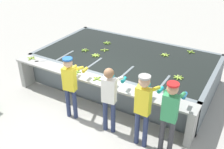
# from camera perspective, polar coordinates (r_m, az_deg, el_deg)

# --- Properties ---
(ground_plane) EXTENTS (80.00, 80.00, 0.00)m
(ground_plane) POSITION_cam_1_polar(r_m,az_deg,el_deg) (7.05, -4.51, -8.32)
(ground_plane) COLOR #A3A099
(ground_plane) RESTS_ON ground
(wash_tank) EXTENTS (5.27, 3.03, 0.93)m
(wash_tank) POSITION_cam_1_polar(r_m,az_deg,el_deg) (8.22, 3.08, 1.36)
(wash_tank) COLOR slate
(wash_tank) RESTS_ON ground
(work_ledge) EXTENTS (5.27, 0.45, 0.93)m
(work_ledge) POSITION_cam_1_polar(r_m,az_deg,el_deg) (6.82, -3.65, -2.81)
(work_ledge) COLOR #9E9E99
(work_ledge) RESTS_ON ground
(worker_0) EXTENTS (0.46, 0.74, 1.68)m
(worker_0) POSITION_cam_1_polar(r_m,az_deg,el_deg) (6.43, -9.06, -1.66)
(worker_0) COLOR navy
(worker_0) RESTS_ON ground
(worker_1) EXTENTS (0.46, 0.73, 1.69)m
(worker_1) POSITION_cam_1_polar(r_m,az_deg,el_deg) (5.90, -0.51, -4.34)
(worker_1) COLOR navy
(worker_1) RESTS_ON ground
(worker_2) EXTENTS (0.43, 0.73, 1.77)m
(worker_2) POSITION_cam_1_polar(r_m,az_deg,el_deg) (5.51, 6.87, -6.38)
(worker_2) COLOR navy
(worker_2) RESTS_ON ground
(worker_3) EXTENTS (0.43, 0.73, 1.72)m
(worker_3) POSITION_cam_1_polar(r_m,az_deg,el_deg) (5.45, 12.51, -7.78)
(worker_3) COLOR #38383D
(worker_3) RESTS_ON ground
(banana_bunch_floating_0) EXTENTS (0.28, 0.28, 0.08)m
(banana_bunch_floating_0) POSITION_cam_1_polar(r_m,az_deg,el_deg) (6.92, 14.27, -0.61)
(banana_bunch_floating_0) COLOR #93BC3D
(banana_bunch_floating_0) RESTS_ON wash_tank
(banana_bunch_floating_1) EXTENTS (0.26, 0.28, 0.08)m
(banana_bunch_floating_1) POSITION_cam_1_polar(r_m,az_deg,el_deg) (8.11, 11.50, 4.23)
(banana_bunch_floating_1) COLOR #9EC642
(banana_bunch_floating_1) RESTS_ON wash_tank
(banana_bunch_floating_2) EXTENTS (0.28, 0.28, 0.08)m
(banana_bunch_floating_2) POSITION_cam_1_polar(r_m,az_deg,el_deg) (7.93, -3.54, 4.19)
(banana_bunch_floating_2) COLOR #9EC642
(banana_bunch_floating_2) RESTS_ON wash_tank
(banana_bunch_floating_3) EXTENTS (0.26, 0.26, 0.08)m
(banana_bunch_floating_3) POSITION_cam_1_polar(r_m,az_deg,el_deg) (8.29, -1.61, 5.38)
(banana_bunch_floating_3) COLOR #8CB738
(banana_bunch_floating_3) RESTS_ON wash_tank
(banana_bunch_floating_4) EXTENTS (0.27, 0.28, 0.08)m
(banana_bunch_floating_4) POSITION_cam_1_polar(r_m,az_deg,el_deg) (8.32, -5.89, 5.30)
(banana_bunch_floating_4) COLOR #75A333
(banana_bunch_floating_4) RESTS_ON wash_tank
(banana_bunch_floating_5) EXTENTS (0.28, 0.28, 0.08)m
(banana_bunch_floating_5) POSITION_cam_1_polar(r_m,az_deg,el_deg) (8.84, -1.06, 6.91)
(banana_bunch_floating_5) COLOR #75A333
(banana_bunch_floating_5) RESTS_ON wash_tank
(banana_bunch_floating_6) EXTENTS (0.28, 0.28, 0.08)m
(banana_bunch_floating_6) POSITION_cam_1_polar(r_m,az_deg,el_deg) (8.52, 16.80, 4.75)
(banana_bunch_floating_6) COLOR #7FAD33
(banana_bunch_floating_6) RESTS_ON wash_tank
(banana_bunch_ledge_0) EXTENTS (0.28, 0.28, 0.08)m
(banana_bunch_ledge_0) POSITION_cam_1_polar(r_m,az_deg,el_deg) (6.66, -3.31, -0.87)
(banana_bunch_ledge_0) COLOR #8CB738
(banana_bunch_ledge_0) RESTS_ON work_ledge
(banana_bunch_ledge_1) EXTENTS (0.27, 0.28, 0.08)m
(banana_bunch_ledge_1) POSITION_cam_1_polar(r_m,az_deg,el_deg) (7.03, -7.87, 0.57)
(banana_bunch_ledge_1) COLOR #93BC3D
(banana_bunch_ledge_1) RESTS_ON work_ledge
(banana_bunch_ledge_2) EXTENTS (0.28, 0.28, 0.08)m
(banana_bunch_ledge_2) POSITION_cam_1_polar(r_m,az_deg,el_deg) (8.09, -17.16, 3.43)
(banana_bunch_ledge_2) COLOR #93BC3D
(banana_bunch_ledge_2) RESTS_ON work_ledge
(knife_0) EXTENTS (0.17, 0.33, 0.02)m
(knife_0) POSITION_cam_1_polar(r_m,az_deg,el_deg) (6.11, 7.18, -4.20)
(knife_0) COLOR silver
(knife_0) RESTS_ON work_ledge
(knife_1) EXTENTS (0.28, 0.26, 0.02)m
(knife_1) POSITION_cam_1_polar(r_m,az_deg,el_deg) (7.87, -15.57, 2.86)
(knife_1) COLOR silver
(knife_1) RESTS_ON work_ledge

